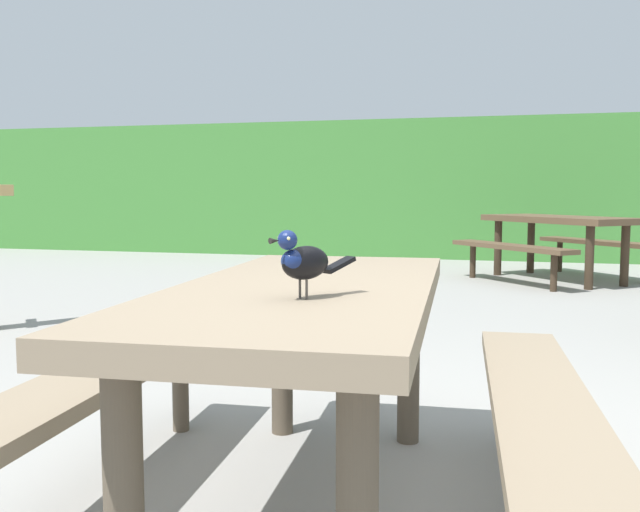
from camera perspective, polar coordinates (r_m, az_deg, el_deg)
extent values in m
cube|color=#428438|center=(11.56, 13.59, 5.37)|extent=(28.00, 2.10, 2.12)
cube|color=#84725B|center=(2.15, -1.05, -3.18)|extent=(0.87, 1.84, 0.07)
cylinder|color=brown|center=(1.70, -15.84, -18.74)|extent=(0.09, 0.09, 0.67)
cylinder|color=brown|center=(2.95, -3.14, -8.15)|extent=(0.09, 0.09, 0.67)
cylinder|color=brown|center=(2.87, 7.31, -8.59)|extent=(0.09, 0.09, 0.67)
cube|color=#84725B|center=(2.46, -17.40, -9.25)|extent=(0.38, 1.72, 0.05)
cylinder|color=brown|center=(3.07, -11.42, -10.42)|extent=(0.07, 0.07, 0.39)
cube|color=#84725B|center=(2.18, 17.62, -11.14)|extent=(0.38, 1.72, 0.05)
cylinder|color=brown|center=(2.85, 16.10, -11.76)|extent=(0.07, 0.07, 0.39)
ellipsoid|color=black|center=(1.83, -1.21, -0.56)|extent=(0.14, 0.16, 0.09)
ellipsoid|color=navy|center=(1.80, -2.22, -0.44)|extent=(0.09, 0.09, 0.06)
sphere|color=navy|center=(1.79, -2.70, 1.32)|extent=(0.05, 0.05, 0.05)
sphere|color=#EAE08C|center=(1.76, -2.61, 1.44)|extent=(0.01, 0.01, 0.01)
sphere|color=#EAE08C|center=(1.79, -3.38, 1.51)|extent=(0.01, 0.01, 0.01)
cone|color=black|center=(1.76, -3.75, 1.26)|extent=(0.03, 0.03, 0.02)
cube|color=black|center=(1.91, 1.57, -0.72)|extent=(0.09, 0.10, 0.04)
cylinder|color=#47423D|center=(1.82, -1.11, -2.74)|extent=(0.01, 0.01, 0.05)
cylinder|color=#47423D|center=(1.84, -1.66, -2.65)|extent=(0.01, 0.01, 0.05)
cube|color=brown|center=(8.39, 19.03, 2.87)|extent=(1.77, 1.85, 0.07)
cylinder|color=#382B1D|center=(7.74, 21.29, -0.13)|extent=(0.09, 0.09, 0.67)
cylinder|color=#382B1D|center=(8.14, 23.80, 0.03)|extent=(0.09, 0.09, 0.67)
cylinder|color=#382B1D|center=(8.73, 14.43, 0.65)|extent=(0.09, 0.09, 0.67)
cylinder|color=#382B1D|center=(9.09, 16.96, 0.77)|extent=(0.09, 0.09, 0.67)
cube|color=brown|center=(7.92, 15.43, 0.74)|extent=(1.35, 1.46, 0.05)
cylinder|color=#382B1D|center=(7.48, 18.68, -1.30)|extent=(0.07, 0.07, 0.39)
cylinder|color=#382B1D|center=(8.42, 12.46, -0.43)|extent=(0.07, 0.07, 0.39)
cube|color=brown|center=(8.92, 22.11, 1.03)|extent=(1.35, 1.46, 0.05)
cylinder|color=#382B1D|center=(9.37, 19.11, -0.03)|extent=(0.07, 0.07, 0.39)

